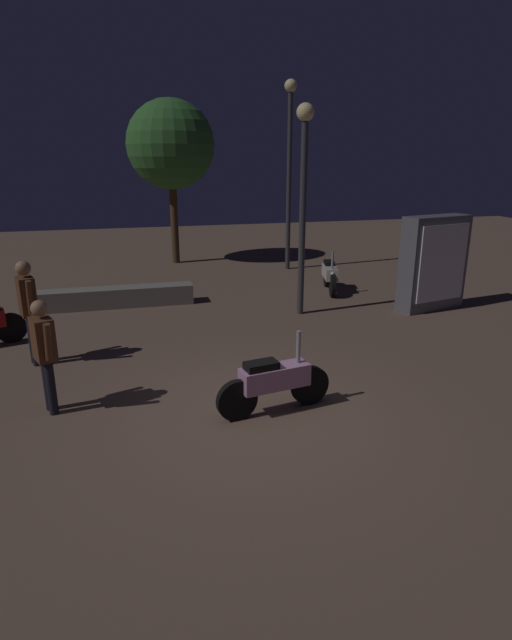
% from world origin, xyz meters
% --- Properties ---
extents(ground_plane, '(40.00, 40.00, 0.00)m').
position_xyz_m(ground_plane, '(0.00, 0.00, 0.00)').
color(ground_plane, brown).
extents(motorcycle_pink_foreground, '(1.65, 0.46, 1.11)m').
position_xyz_m(motorcycle_pink_foreground, '(0.26, 0.05, 0.44)').
color(motorcycle_pink_foreground, black).
rests_on(motorcycle_pink_foreground, ground_plane).
extents(motorcycle_white_parked_right, '(0.53, 1.63, 1.11)m').
position_xyz_m(motorcycle_white_parked_right, '(3.50, 5.97, 0.44)').
color(motorcycle_white_parked_right, black).
rests_on(motorcycle_white_parked_right, ground_plane).
extents(person_rider_beside, '(0.35, 0.66, 1.75)m').
position_xyz_m(person_rider_beside, '(-3.13, 2.67, 1.05)').
color(person_rider_beside, black).
rests_on(person_rider_beside, ground_plane).
extents(person_bystander_far, '(0.36, 0.64, 1.58)m').
position_xyz_m(person_bystander_far, '(-2.67, 0.81, 0.93)').
color(person_bystander_far, black).
rests_on(person_bystander_far, ground_plane).
extents(streetlamp_near, '(0.36, 0.36, 5.40)m').
position_xyz_m(streetlamp_near, '(3.31, 8.91, 3.40)').
color(streetlamp_near, '#38383D').
rests_on(streetlamp_near, ground_plane).
extents(streetlamp_far, '(0.36, 0.36, 4.34)m').
position_xyz_m(streetlamp_far, '(2.12, 4.30, 2.81)').
color(streetlamp_far, '#38383D').
rests_on(streetlamp_far, ground_plane).
extents(tree_left_bg, '(2.71, 2.71, 5.03)m').
position_xyz_m(tree_left_bg, '(0.07, 10.76, 3.66)').
color(tree_left_bg, '#4C331E').
rests_on(tree_left_bg, ground_plane).
extents(kiosk_billboard, '(1.67, 0.85, 2.10)m').
position_xyz_m(kiosk_billboard, '(5.11, 3.91, 1.05)').
color(kiosk_billboard, '#595960').
rests_on(kiosk_billboard, ground_plane).
extents(planter_wall_low, '(3.56, 0.50, 0.45)m').
position_xyz_m(planter_wall_low, '(-1.84, 5.89, 0.23)').
color(planter_wall_low, gray).
rests_on(planter_wall_low, ground_plane).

